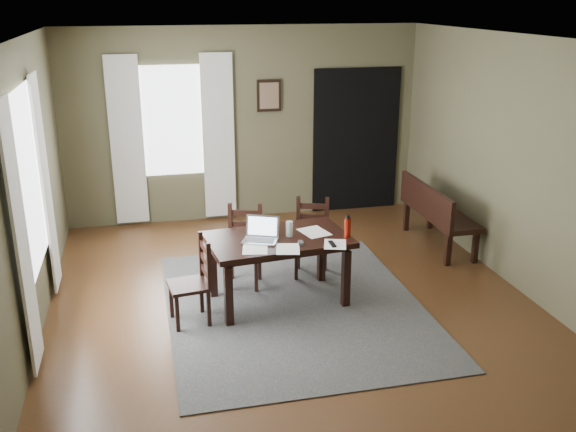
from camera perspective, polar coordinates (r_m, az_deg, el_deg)
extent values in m
cube|color=#492C16|center=(6.75, 0.58, -8.09)|extent=(5.00, 6.00, 0.01)
cube|color=brown|center=(9.12, -3.89, 8.10)|extent=(5.00, 0.02, 2.70)
cube|color=brown|center=(3.62, 12.14, -9.96)|extent=(5.00, 0.02, 2.70)
cube|color=brown|center=(6.18, -22.52, 1.34)|extent=(0.02, 6.00, 2.70)
cube|color=brown|center=(7.25, 20.26, 4.08)|extent=(0.02, 6.00, 2.70)
cube|color=white|center=(6.02, 0.67, 15.46)|extent=(5.00, 6.00, 0.02)
cube|color=#404040|center=(6.75, 0.58, -8.01)|extent=(2.60, 3.20, 0.01)
cube|color=black|center=(6.58, -0.88, -2.12)|extent=(1.52, 1.01, 0.06)
cube|color=black|center=(6.60, -0.88, -2.54)|extent=(1.35, 0.84, 0.05)
cube|color=black|center=(6.28, -5.30, -7.09)|extent=(0.08, 0.08, 0.61)
cube|color=black|center=(6.87, -6.69, -4.75)|extent=(0.08, 0.08, 0.61)
cube|color=black|center=(6.65, 5.17, -5.52)|extent=(0.08, 0.08, 0.61)
cube|color=black|center=(7.22, 2.98, -3.45)|extent=(0.08, 0.08, 0.61)
cube|color=black|center=(6.35, -8.82, -6.12)|extent=(0.43, 0.43, 0.04)
cube|color=black|center=(6.55, -10.34, -7.37)|extent=(0.04, 0.04, 0.37)
cube|color=black|center=(6.60, -7.70, -7.00)|extent=(0.04, 0.04, 0.37)
cube|color=black|center=(6.28, -9.81, -8.56)|extent=(0.04, 0.04, 0.37)
cube|color=black|center=(6.33, -7.05, -8.16)|extent=(0.04, 0.04, 0.37)
cube|color=black|center=(6.43, -7.74, -3.35)|extent=(0.05, 0.05, 0.47)
cube|color=black|center=(6.13, -7.04, -4.45)|extent=(0.05, 0.05, 0.47)
cube|color=black|center=(6.33, -7.35, -4.94)|extent=(0.06, 0.28, 0.06)
cube|color=black|center=(6.28, -7.39, -3.89)|extent=(0.06, 0.28, 0.06)
cube|color=black|center=(6.23, -7.44, -2.81)|extent=(0.06, 0.28, 0.06)
cube|color=black|center=(7.06, -3.98, -3.15)|extent=(0.49, 0.49, 0.04)
cube|color=black|center=(7.03, -5.41, -5.18)|extent=(0.05, 0.05, 0.38)
cube|color=black|center=(7.31, -5.00, -4.16)|extent=(0.05, 0.05, 0.38)
cube|color=black|center=(6.98, -2.83, -5.28)|extent=(0.05, 0.05, 0.38)
cube|color=black|center=(7.27, -2.52, -4.25)|extent=(0.05, 0.05, 0.38)
cube|color=black|center=(7.16, -5.15, -0.70)|extent=(0.05, 0.05, 0.49)
cube|color=black|center=(7.12, -2.48, -0.77)|extent=(0.05, 0.05, 0.49)
cube|color=black|center=(7.18, -3.80, -1.72)|extent=(0.28, 0.11, 0.07)
cube|color=black|center=(7.14, -3.82, -0.74)|extent=(0.28, 0.11, 0.07)
cube|color=black|center=(7.09, -3.85, 0.25)|extent=(0.28, 0.11, 0.07)
cube|color=black|center=(7.31, 2.08, -2.36)|extent=(0.49, 0.49, 0.04)
cube|color=black|center=(7.26, 0.75, -4.29)|extent=(0.05, 0.05, 0.38)
cube|color=black|center=(7.54, 0.96, -3.35)|extent=(0.05, 0.05, 0.38)
cube|color=black|center=(7.24, 3.22, -4.38)|extent=(0.05, 0.05, 0.38)
cube|color=black|center=(7.53, 3.33, -3.44)|extent=(0.05, 0.05, 0.38)
cube|color=black|center=(7.40, 0.92, -0.04)|extent=(0.05, 0.05, 0.48)
cube|color=black|center=(7.38, 3.48, -0.12)|extent=(0.05, 0.05, 0.48)
cube|color=black|center=(7.43, 2.18, -1.02)|extent=(0.28, 0.11, 0.06)
cube|color=black|center=(7.39, 2.20, -0.08)|extent=(0.28, 0.11, 0.06)
cube|color=black|center=(7.35, 2.21, 0.87)|extent=(0.28, 0.11, 0.06)
cube|color=black|center=(8.41, 13.36, 0.24)|extent=(0.47, 1.46, 0.06)
cube|color=black|center=(8.05, 16.31, -2.65)|extent=(0.06, 0.06, 0.41)
cube|color=black|center=(7.89, 14.05, -2.90)|extent=(0.06, 0.06, 0.41)
cube|color=black|center=(9.09, 12.54, 0.17)|extent=(0.06, 0.06, 0.41)
cube|color=black|center=(8.95, 10.49, 0.00)|extent=(0.06, 0.06, 0.41)
cube|color=black|center=(8.26, 12.17, 1.51)|extent=(0.05, 1.46, 0.36)
cube|color=#B7B7BC|center=(6.46, -2.49, -2.20)|extent=(0.41, 0.35, 0.02)
cube|color=#B7B7BC|center=(6.53, -2.27, -0.88)|extent=(0.34, 0.19, 0.22)
cube|color=silver|center=(6.52, -2.29, -0.91)|extent=(0.29, 0.16, 0.18)
cube|color=#3F3F42|center=(6.44, -2.52, -2.16)|extent=(0.32, 0.24, 0.00)
cube|color=#3F3F42|center=(6.38, 1.14, -2.40)|extent=(0.06, 0.09, 0.03)
cube|color=black|center=(6.38, 3.96, -2.50)|extent=(0.05, 0.16, 0.02)
cylinder|color=silver|center=(6.56, 0.12, -1.15)|extent=(0.09, 0.09, 0.16)
cylinder|color=#A71B0C|center=(6.57, 5.31, -1.03)|extent=(0.09, 0.09, 0.20)
cylinder|color=black|center=(6.53, 5.34, -0.06)|extent=(0.05, 0.05, 0.03)
cube|color=white|center=(6.28, -2.94, -2.90)|extent=(0.30, 0.36, 0.00)
cube|color=white|center=(6.39, 4.21, -2.52)|extent=(0.29, 0.33, 0.00)
cube|color=white|center=(6.71, 2.35, -1.43)|extent=(0.33, 0.38, 0.00)
cube|color=white|center=(6.26, -0.01, -2.95)|extent=(0.29, 0.34, 0.00)
cube|color=white|center=(6.34, -22.11, 2.75)|extent=(0.01, 1.30, 1.70)
cube|color=white|center=(8.97, -10.26, 8.31)|extent=(1.00, 0.01, 1.50)
cube|color=silver|center=(5.64, -22.63, -1.94)|extent=(0.03, 0.48, 2.30)
cube|color=silver|center=(7.18, -20.74, 2.65)|extent=(0.03, 0.48, 2.30)
cube|color=silver|center=(8.98, -14.12, 6.42)|extent=(0.44, 0.03, 2.30)
cube|color=silver|center=(9.04, -6.20, 6.97)|extent=(0.44, 0.03, 2.30)
cube|color=black|center=(9.08, -1.70, 10.66)|extent=(0.34, 0.03, 0.44)
cube|color=brown|center=(9.07, -1.68, 10.64)|extent=(0.27, 0.01, 0.36)
cube|color=black|center=(9.55, 6.06, 6.70)|extent=(1.30, 0.03, 2.10)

